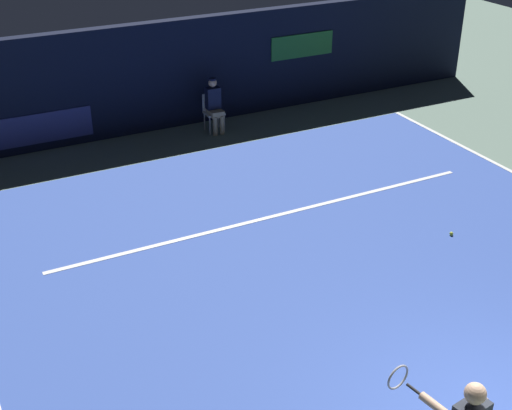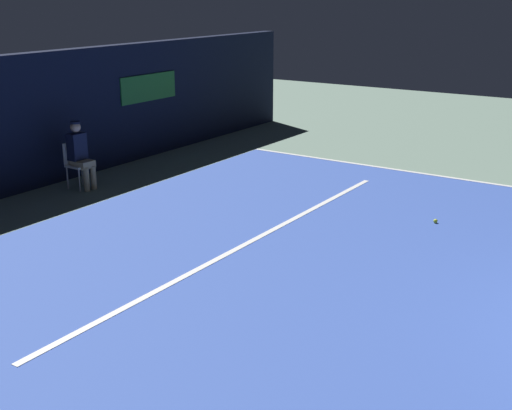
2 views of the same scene
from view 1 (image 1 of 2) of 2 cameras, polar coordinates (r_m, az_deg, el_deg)
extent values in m
plane|color=slate|center=(11.89, 5.73, -4.85)|extent=(34.84, 34.84, 0.00)
cube|color=#3856B2|center=(11.89, 5.73, -4.83)|extent=(11.09, 10.66, 0.01)
cube|color=white|center=(13.26, 1.45, -0.92)|extent=(8.65, 0.10, 0.01)
cube|color=black|center=(17.25, -7.05, 10.51)|extent=(17.94, 0.30, 2.60)
cube|color=navy|center=(16.61, -16.91, 6.05)|extent=(2.20, 0.04, 0.70)
cube|color=#1E6B2D|center=(18.51, 3.78, 12.83)|extent=(1.80, 0.04, 0.60)
sphere|color=#DBAD89|center=(7.34, 17.44, -14.45)|extent=(0.22, 0.22, 0.22)
cylinder|color=#DBAD89|center=(7.48, 14.79, -15.82)|extent=(0.17, 0.51, 0.09)
cylinder|color=black|center=(7.61, 13.05, -14.66)|extent=(0.08, 0.30, 0.03)
torus|color=#B2B2B7|center=(7.74, 11.49, -13.59)|extent=(0.30, 0.07, 0.30)
cube|color=white|center=(17.06, -3.44, 7.48)|extent=(0.44, 0.41, 0.04)
cube|color=white|center=(17.15, -3.72, 8.41)|extent=(0.42, 0.03, 0.42)
cylinder|color=#B2B2B7|center=(16.93, -3.77, 6.47)|extent=(0.03, 0.03, 0.46)
cylinder|color=#B2B2B7|center=(17.06, -2.61, 6.68)|extent=(0.03, 0.03, 0.46)
cylinder|color=#B2B2B7|center=(17.22, -4.22, 6.84)|extent=(0.03, 0.03, 0.46)
cylinder|color=#B2B2B7|center=(17.35, -3.07, 7.04)|extent=(0.03, 0.03, 0.46)
cube|color=tan|center=(16.97, -3.33, 7.52)|extent=(0.32, 0.40, 0.14)
cylinder|color=tan|center=(16.88, -3.35, 6.42)|extent=(0.11, 0.11, 0.46)
cylinder|color=tan|center=(16.95, -2.78, 6.53)|extent=(0.11, 0.11, 0.46)
cube|color=#141933|center=(16.97, -3.53, 8.69)|extent=(0.34, 0.22, 0.52)
sphere|color=#DBAD89|center=(16.84, -3.56, 9.91)|extent=(0.20, 0.20, 0.20)
cylinder|color=#141933|center=(16.82, -3.57, 10.20)|extent=(0.19, 0.19, 0.04)
sphere|color=#CCE033|center=(13.10, 15.63, -2.26)|extent=(0.07, 0.07, 0.07)
camera|label=2|loc=(5.95, -49.04, -9.54)|focal=48.19mm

